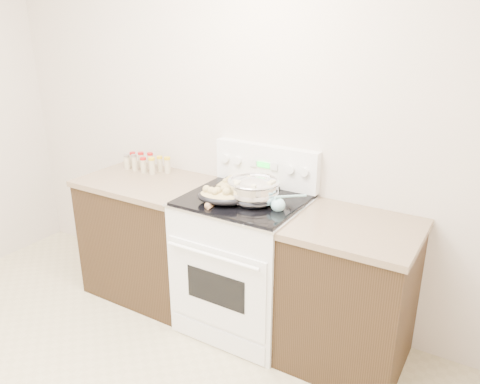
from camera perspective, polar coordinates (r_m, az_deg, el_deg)
The scene contains 9 objects.
counter_left at distance 3.64m, azimuth -10.81°, elevation -5.30°, with size 0.93×0.67×0.92m.
counter_right at distance 2.95m, azimuth 13.16°, elevation -12.11°, with size 0.73×0.67×0.92m.
kitchen_range at distance 3.18m, azimuth 0.51°, elevation -8.34°, with size 0.78×0.73×1.22m.
mixing_bowl at distance 2.88m, azimuth 1.68°, elevation 0.10°, with size 0.40×0.40×0.19m.
roasting_pan at distance 2.89m, azimuth -2.06°, elevation -0.43°, with size 0.39×0.34×0.12m.
baking_sheet at distance 3.17m, azimuth 0.98°, elevation 0.91°, with size 0.45×0.35×0.06m.
wooden_spoon at distance 2.86m, azimuth -3.36°, elevation -1.46°, with size 0.05×0.29×0.04m.
blue_ladle at distance 2.80m, azimuth 4.81°, elevation -1.47°, with size 0.13×0.28×0.11m.
spice_jars at distance 3.65m, azimuth -11.44°, elevation 3.53°, with size 0.39×0.14×0.13m.
Camera 1 is at (1.76, -0.97, 2.02)m, focal length 35.00 mm.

